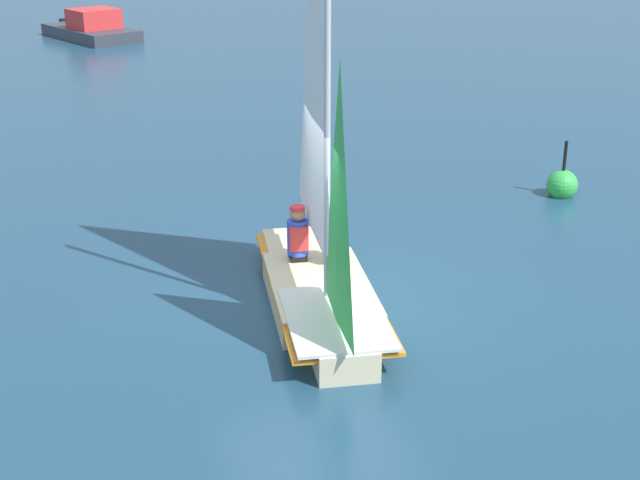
% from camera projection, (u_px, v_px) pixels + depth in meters
% --- Properties ---
extents(ground_plane, '(260.00, 260.00, 0.00)m').
position_uv_depth(ground_plane, '(320.00, 307.00, 12.04)').
color(ground_plane, navy).
extents(sailboat_main, '(4.32, 2.37, 5.71)m').
position_uv_depth(sailboat_main, '(320.00, 247.00, 11.74)').
color(sailboat_main, beige).
rests_on(sailboat_main, ground_plane).
extents(sailor_helm, '(0.40, 0.37, 1.16)m').
position_uv_depth(sailor_helm, '(335.00, 246.00, 12.44)').
color(sailor_helm, black).
rests_on(sailor_helm, ground_plane).
extents(sailor_crew, '(0.40, 0.37, 1.16)m').
position_uv_depth(sailor_crew, '(298.00, 242.00, 12.55)').
color(sailor_crew, black).
rests_on(sailor_crew, ground_plane).
extents(motorboat_distant, '(4.67, 3.08, 1.13)m').
position_uv_depth(motorboat_distant, '(92.00, 28.00, 33.39)').
color(motorboat_distant, '#333842').
rests_on(motorboat_distant, ground_plane).
extents(buoy_marker, '(0.57, 0.57, 1.12)m').
position_uv_depth(buoy_marker, '(562.00, 185.00, 16.35)').
color(buoy_marker, green).
rests_on(buoy_marker, ground_plane).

